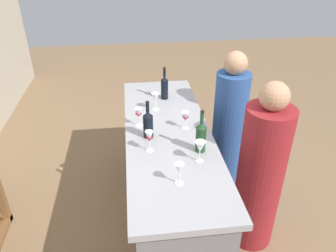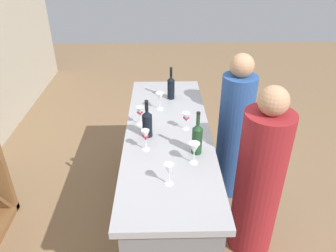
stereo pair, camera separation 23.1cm
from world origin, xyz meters
name	(u,v)px [view 2 (the right image)]	position (x,y,z in m)	size (l,w,h in m)	color
ground_plane	(168,216)	(0.00, 0.00, 0.00)	(12.00, 12.00, 0.00)	#846647
bar_counter	(168,177)	(0.00, 0.00, 0.50)	(2.13, 0.71, 0.98)	slate
wine_bottle_leftmost_olive_green	(197,138)	(-0.31, -0.21, 1.11)	(0.08, 0.08, 0.34)	#193D1E
wine_bottle_second_left_near_black	(147,123)	(-0.07, 0.17, 1.10)	(0.08, 0.08, 0.32)	black
wine_bottle_center_near_black	(171,87)	(0.63, -0.04, 1.11)	(0.07, 0.07, 0.32)	black
wine_glass_near_left	(194,149)	(-0.44, -0.17, 1.10)	(0.08, 0.08, 0.17)	white
wine_glass_near_center	(186,118)	(0.03, -0.15, 1.09)	(0.06, 0.06, 0.15)	white
wine_glass_near_right	(169,170)	(-0.67, 0.01, 1.10)	(0.06, 0.06, 0.16)	white
wine_glass_far_left	(160,98)	(0.40, 0.07, 1.10)	(0.07, 0.07, 0.17)	white
wine_glass_far_center	(146,136)	(-0.27, 0.17, 1.10)	(0.06, 0.06, 0.17)	white
wine_glass_far_right	(140,113)	(0.12, 0.24, 1.10)	(0.07, 0.07, 0.16)	white
person_left_guest	(234,133)	(0.40, -0.66, 0.71)	(0.39, 0.39, 1.51)	#284C8C
person_center_guest	(259,182)	(-0.32, -0.72, 0.70)	(0.40, 0.40, 1.52)	maroon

